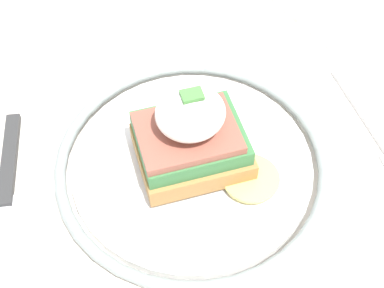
# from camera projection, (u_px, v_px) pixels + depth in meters

# --- Properties ---
(dining_table) EXTENTS (1.06, 0.81, 0.76)m
(dining_table) POSITION_uv_depth(u_px,v_px,m) (174.00, 221.00, 0.56)
(dining_table) COLOR beige
(dining_table) RESTS_ON ground_plane
(plate) EXTENTS (0.23, 0.23, 0.02)m
(plate) POSITION_uv_depth(u_px,v_px,m) (192.00, 163.00, 0.45)
(plate) COLOR white
(plate) RESTS_ON dining_table
(sandwich) EXTENTS (0.11, 0.09, 0.08)m
(sandwich) POSITION_uv_depth(u_px,v_px,m) (192.00, 136.00, 0.42)
(sandwich) COLOR #9E703D
(sandwich) RESTS_ON plate
(fork) EXTENTS (0.02, 0.14, 0.00)m
(fork) POSITION_uv_depth(u_px,v_px,m) (375.00, 131.00, 0.48)
(fork) COLOR silver
(fork) RESTS_ON dining_table
(knife) EXTENTS (0.05, 0.20, 0.01)m
(knife) POSITION_uv_depth(u_px,v_px,m) (6.00, 196.00, 0.44)
(knife) COLOR #2D2D2D
(knife) RESTS_ON dining_table
(napkin) EXTENTS (0.16, 0.16, 0.01)m
(napkin) POSITION_uv_depth(u_px,v_px,m) (344.00, 1.00, 0.59)
(napkin) COLOR white
(napkin) RESTS_ON dining_table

